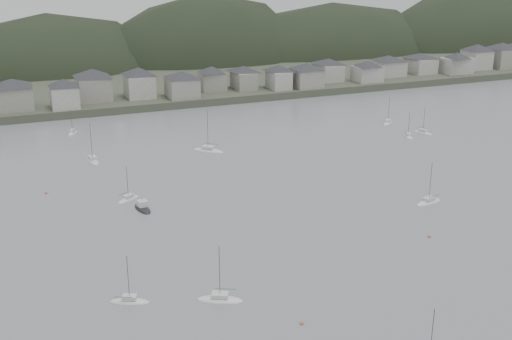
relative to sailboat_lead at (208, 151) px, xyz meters
name	(u,v)px	position (x,y,z in m)	size (l,w,h in m)	color
far_shore_land	(107,59)	(0.38, 181.87, 1.33)	(900.00, 250.00, 3.00)	#383D2D
forested_ridge	(127,90)	(5.21, 156.27, -11.45)	(851.55, 103.94, 102.57)	black
waterfront_town	(270,74)	(50.97, 70.21, 8.49)	(451.48, 28.46, 12.92)	gray
sailboat_lead	(208,151)	(0.00, 0.00, 0.00)	(9.81, 9.38, 14.04)	silver
moored_fleet	(212,218)	(-15.54, -50.18, 0.01)	(250.13, 170.66, 12.88)	silver
motor_launch_far	(143,208)	(-28.95, -38.51, 0.13)	(3.87, 7.92, 3.82)	black
mooring_buoys	(254,244)	(-11.64, -66.36, -0.02)	(177.05, 125.65, 0.70)	#B75A3D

